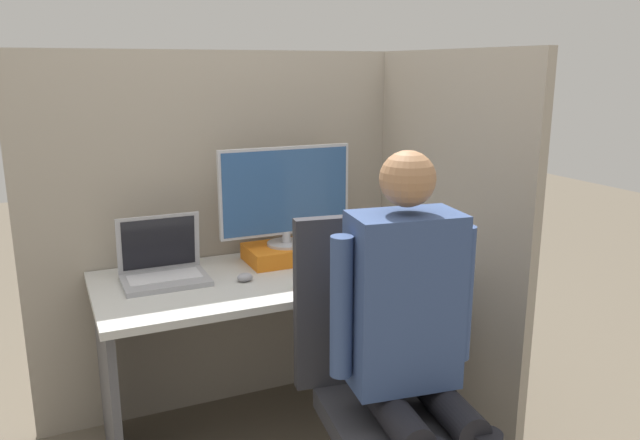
{
  "coord_description": "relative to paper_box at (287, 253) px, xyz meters",
  "views": [
    {
      "loc": [
        -0.82,
        -1.98,
        1.56
      ],
      "look_at": [
        0.15,
        0.17,
        0.97
      ],
      "focal_mm": 35.0,
      "sensor_mm": 36.0,
      "label": 1
    }
  ],
  "objects": [
    {
      "name": "laptop",
      "position": [
        -0.54,
        -0.04,
        0.01
      ],
      "size": [
        0.33,
        0.24,
        0.26
      ],
      "color": "#99999E",
      "rests_on": "desk"
    },
    {
      "name": "person",
      "position": [
        0.05,
        -0.94,
        -0.01
      ],
      "size": [
        0.48,
        0.45,
        1.31
      ],
      "color": "black",
      "rests_on": "ground"
    },
    {
      "name": "desk",
      "position": [
        -0.12,
        -0.14,
        -0.21
      ],
      "size": [
        1.41,
        0.67,
        0.72
      ],
      "color": "#B7B7B2",
      "rests_on": "ground"
    },
    {
      "name": "mouse",
      "position": [
        -0.25,
        -0.19,
        -0.02
      ],
      "size": [
        0.06,
        0.05,
        0.03
      ],
      "color": "gray",
      "rests_on": "desk"
    },
    {
      "name": "paper_box",
      "position": [
        0.0,
        0.0,
        0.0
      ],
      "size": [
        0.35,
        0.23,
        0.07
      ],
      "color": "orange",
      "rests_on": "desk"
    },
    {
      "name": "office_chair",
      "position": [
        0.03,
        -0.78,
        -0.23
      ],
      "size": [
        0.54,
        0.59,
        1.06
      ],
      "color": "#2D2D33",
      "rests_on": "ground"
    },
    {
      "name": "stapler",
      "position": [
        0.5,
        -0.17,
        -0.01
      ],
      "size": [
        0.05,
        0.15,
        0.04
      ],
      "color": "#2D2D33",
      "rests_on": "desk"
    },
    {
      "name": "cubicle_panel_right",
      "position": [
        0.61,
        -0.21,
        0.05
      ],
      "size": [
        0.04,
        1.3,
        1.62
      ],
      "color": "gray",
      "rests_on": "ground"
    },
    {
      "name": "cubicle_panel_back",
      "position": [
        -0.12,
        0.22,
        0.05
      ],
      "size": [
        1.91,
        0.04,
        1.62
      ],
      "color": "gray",
      "rests_on": "ground"
    },
    {
      "name": "carrot_toy",
      "position": [
        -0.08,
        -0.4,
        -0.01
      ],
      "size": [
        0.05,
        0.14,
        0.05
      ],
      "color": "orange",
      "rests_on": "desk"
    },
    {
      "name": "monitor",
      "position": [
        0.0,
        0.0,
        0.26
      ],
      "size": [
        0.59,
        0.17,
        0.43
      ],
      "color": "#B2B2B7",
      "rests_on": "paper_box"
    }
  ]
}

